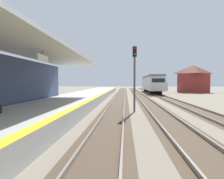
% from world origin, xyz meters
% --- Properties ---
extents(station_platform, '(5.00, 80.00, 0.91)m').
position_xyz_m(station_platform, '(-2.50, 16.00, 0.45)').
color(station_platform, '#A8A8A3').
rests_on(station_platform, ground).
extents(track_pair_nearest_platform, '(2.34, 120.00, 0.16)m').
position_xyz_m(track_pair_nearest_platform, '(1.90, 20.00, 0.05)').
color(track_pair_nearest_platform, '#4C3D2D').
rests_on(track_pair_nearest_platform, ground).
extents(track_pair_middle, '(2.34, 120.00, 0.16)m').
position_xyz_m(track_pair_middle, '(5.30, 20.00, 0.05)').
color(track_pair_middle, '#4C3D2D').
rests_on(track_pair_middle, ground).
extents(track_pair_far_side, '(2.34, 120.00, 0.16)m').
position_xyz_m(track_pair_far_side, '(8.70, 20.00, 0.05)').
color(track_pair_far_side, '#4C3D2D').
rests_on(track_pair_far_side, ground).
extents(approaching_train, '(2.93, 19.60, 4.76)m').
position_xyz_m(approaching_train, '(8.70, 45.34, 2.18)').
color(approaching_train, silver).
rests_on(approaching_train, ground).
extents(rail_signal_post, '(0.32, 0.34, 5.20)m').
position_xyz_m(rail_signal_post, '(3.45, 16.57, 3.19)').
color(rail_signal_post, '#4C4C4C').
rests_on(rail_signal_post, ground).
extents(distant_trackside_house, '(6.60, 5.28, 6.40)m').
position_xyz_m(distant_trackside_house, '(18.57, 47.94, 3.34)').
color(distant_trackside_house, maroon).
rests_on(distant_trackside_house, ground).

